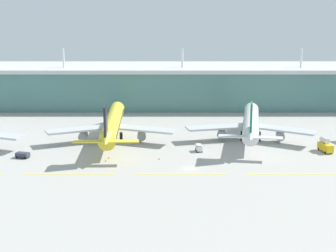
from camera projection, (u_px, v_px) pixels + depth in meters
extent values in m
plane|color=#A8A59E|center=(192.00, 168.00, 172.89)|extent=(600.00, 600.00, 0.00)
cube|color=slate|center=(184.00, 88.00, 268.81)|extent=(280.00, 28.00, 18.20)
cube|color=silver|center=(184.00, 68.00, 266.55)|extent=(288.00, 34.00, 1.80)
cylinder|color=silver|center=(66.00, 58.00, 260.09)|extent=(0.90, 0.90, 9.00)
cylinder|color=silver|center=(185.00, 58.00, 259.87)|extent=(0.90, 0.90, 9.00)
cylinder|color=silver|center=(304.00, 58.00, 259.65)|extent=(0.90, 0.90, 9.00)
cylinder|color=yellow|center=(115.00, 123.00, 206.18)|extent=(7.30, 56.59, 5.80)
cone|color=yellow|center=(120.00, 107.00, 235.61)|extent=(5.61, 4.15, 5.51)
cone|color=yellow|center=(108.00, 141.00, 175.50)|extent=(5.11, 6.76, 5.72)
cube|color=black|center=(108.00, 121.00, 175.01)|extent=(0.87, 6.42, 9.50)
cube|color=yellow|center=(91.00, 141.00, 175.91)|extent=(10.08, 3.47, 0.36)
cube|color=yellow|center=(125.00, 141.00, 176.15)|extent=(10.08, 3.47, 0.36)
cube|color=#B7BABF|center=(81.00, 129.00, 201.90)|extent=(24.72, 15.82, 0.70)
cylinder|color=gray|center=(85.00, 136.00, 203.97)|extent=(3.32, 4.58, 3.20)
cube|color=#B7BABF|center=(147.00, 129.00, 202.43)|extent=(24.86, 14.76, 0.70)
cylinder|color=gray|center=(144.00, 135.00, 204.44)|extent=(3.32, 4.58, 3.20)
cylinder|color=black|center=(119.00, 123.00, 227.86)|extent=(0.70, 0.70, 3.60)
cylinder|color=black|center=(106.00, 137.00, 204.25)|extent=(1.10, 1.10, 3.60)
cylinder|color=black|center=(123.00, 137.00, 204.39)|extent=(1.10, 1.10, 3.60)
cube|color=black|center=(115.00, 122.00, 206.09)|extent=(7.19, 50.95, 0.60)
cylinder|color=silver|center=(253.00, 122.00, 207.50)|extent=(13.18, 49.11, 5.80)
cone|color=silver|center=(254.00, 109.00, 232.89)|extent=(6.06, 4.79, 5.51)
cone|color=silver|center=(253.00, 137.00, 180.87)|extent=(5.88, 7.30, 5.72)
cube|color=#146B38|center=(253.00, 117.00, 180.37)|extent=(1.67, 6.43, 9.50)
cube|color=silver|center=(236.00, 136.00, 182.23)|extent=(10.37, 4.69, 0.36)
cube|color=silver|center=(270.00, 138.00, 180.56)|extent=(10.37, 4.69, 0.36)
cube|color=#B7BABF|center=(220.00, 127.00, 205.36)|extent=(24.92, 12.11, 0.70)
cylinder|color=gray|center=(224.00, 134.00, 207.20)|extent=(3.85, 4.94, 3.20)
cube|color=#B7BABF|center=(286.00, 130.00, 201.70)|extent=(24.10, 18.12, 0.70)
cylinder|color=gray|center=(282.00, 136.00, 203.91)|extent=(3.85, 4.94, 3.20)
cylinder|color=black|center=(253.00, 124.00, 226.16)|extent=(0.70, 0.70, 3.60)
cylinder|color=black|center=(244.00, 136.00, 206.16)|extent=(1.10, 1.10, 3.60)
cylinder|color=black|center=(261.00, 137.00, 205.19)|extent=(1.10, 1.10, 3.60)
cube|color=#146B38|center=(253.00, 121.00, 207.40)|extent=(12.47, 44.29, 0.60)
cube|color=yellow|center=(71.00, 174.00, 167.54)|extent=(28.00, 0.70, 0.04)
cube|color=yellow|center=(183.00, 174.00, 167.41)|extent=(28.00, 0.70, 0.04)
cube|color=yellow|center=(295.00, 174.00, 167.28)|extent=(28.00, 0.70, 0.04)
cube|color=gold|center=(328.00, 147.00, 190.95)|extent=(4.08, 7.59, 2.60)
cylinder|color=silver|center=(327.00, 140.00, 191.21)|extent=(2.81, 4.34, 2.00)
cylinder|color=black|center=(334.00, 153.00, 189.08)|extent=(0.53, 0.95, 0.90)
cylinder|color=black|center=(328.00, 153.00, 188.60)|extent=(0.53, 0.95, 0.90)
cylinder|color=black|center=(327.00, 149.00, 193.88)|extent=(0.53, 0.95, 0.90)
cylinder|color=black|center=(321.00, 149.00, 193.40)|extent=(0.53, 0.95, 0.90)
cube|color=silver|center=(201.00, 148.00, 191.74)|extent=(2.35, 3.84, 1.60)
cube|color=silver|center=(201.00, 145.00, 191.48)|extent=(2.29, 3.48, 0.16)
cylinder|color=black|center=(204.00, 151.00, 190.84)|extent=(0.49, 0.94, 0.90)
cylinder|color=black|center=(199.00, 151.00, 190.59)|extent=(0.49, 0.94, 0.90)
cylinder|color=black|center=(202.00, 149.00, 193.26)|extent=(0.49, 0.94, 0.90)
cylinder|color=black|center=(198.00, 149.00, 193.02)|extent=(0.49, 0.94, 0.90)
cube|color=#333842|center=(25.00, 155.00, 184.16)|extent=(4.90, 3.55, 1.40)
cylinder|color=black|center=(31.00, 156.00, 184.90)|extent=(0.96, 0.59, 0.90)
cylinder|color=black|center=(27.00, 158.00, 182.88)|extent=(0.96, 0.59, 0.90)
cylinder|color=black|center=(23.00, 155.00, 185.76)|extent=(0.96, 0.59, 0.90)
cylinder|color=black|center=(19.00, 157.00, 183.74)|extent=(0.96, 0.59, 0.90)
cone|color=orange|center=(108.00, 160.00, 180.30)|extent=(0.56, 0.56, 0.70)
cone|color=orange|center=(161.00, 158.00, 182.45)|extent=(0.56, 0.56, 0.70)
cone|color=orange|center=(111.00, 157.00, 183.81)|extent=(0.56, 0.56, 0.70)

